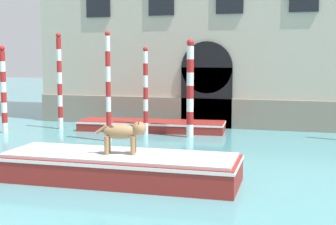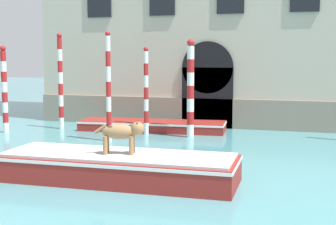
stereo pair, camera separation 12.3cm
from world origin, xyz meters
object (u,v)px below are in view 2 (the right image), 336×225
(mooring_pole_0, at_px, (146,91))
(mooring_pole_3, at_px, (108,86))
(mooring_pole_2, at_px, (4,89))
(dog_on_deck, at_px, (123,132))
(boat_foreground, at_px, (118,166))
(mooring_pole_5, at_px, (60,81))
(mooring_pole_1, at_px, (191,88))
(boat_moored_near_palazzo, at_px, (152,125))

(mooring_pole_0, relative_size, mooring_pole_3, 0.87)
(mooring_pole_2, relative_size, mooring_pole_3, 0.88)
(dog_on_deck, xyz_separation_m, mooring_pole_0, (-1.82, 7.03, 0.52))
(boat_foreground, bearing_deg, mooring_pole_2, 140.87)
(boat_foreground, relative_size, mooring_pole_5, 1.46)
(mooring_pole_1, xyz_separation_m, mooring_pole_5, (-5.94, 0.54, 0.17))
(mooring_pole_3, bearing_deg, boat_moored_near_palazzo, 75.14)
(dog_on_deck, relative_size, mooring_pole_1, 0.33)
(dog_on_deck, xyz_separation_m, boat_moored_near_palazzo, (-1.90, 8.01, -1.03))
(boat_moored_near_palazzo, relative_size, mooring_pole_2, 1.76)
(dog_on_deck, distance_m, mooring_pole_2, 9.56)
(boat_foreground, relative_size, mooring_pole_2, 1.69)
(boat_foreground, height_order, dog_on_deck, dog_on_deck)
(mooring_pole_2, xyz_separation_m, mooring_pole_5, (1.69, 1.60, 0.28))
(mooring_pole_1, relative_size, mooring_pole_5, 0.92)
(mooring_pole_2, bearing_deg, mooring_pole_0, 12.05)
(dog_on_deck, bearing_deg, boat_moored_near_palazzo, 90.33)
(dog_on_deck, height_order, mooring_pole_5, mooring_pole_5)
(mooring_pole_0, bearing_deg, dog_on_deck, -75.48)
(mooring_pole_2, bearing_deg, mooring_pole_1, 7.91)
(mooring_pole_1, relative_size, mooring_pole_2, 1.06)
(mooring_pole_2, relative_size, mooring_pole_5, 0.87)
(boat_moored_near_palazzo, bearing_deg, boat_foreground, -82.54)
(boat_moored_near_palazzo, distance_m, mooring_pole_3, 3.45)
(mooring_pole_0, distance_m, mooring_pole_2, 5.89)
(mooring_pole_0, distance_m, mooring_pole_5, 4.09)
(mooring_pole_0, relative_size, mooring_pole_5, 0.85)
(dog_on_deck, relative_size, mooring_pole_5, 0.30)
(boat_foreground, bearing_deg, dog_on_deck, -6.13)
(mooring_pole_3, bearing_deg, mooring_pole_1, 31.91)
(mooring_pole_5, bearing_deg, mooring_pole_1, -5.22)
(boat_foreground, bearing_deg, boat_moored_near_palazzo, 101.18)
(boat_foreground, xyz_separation_m, mooring_pole_0, (-1.68, 7.02, 1.41))
(boat_moored_near_palazzo, relative_size, mooring_pole_0, 1.79)
(mooring_pole_0, bearing_deg, mooring_pole_1, -5.09)
(boat_foreground, relative_size, mooring_pole_1, 1.60)
(boat_moored_near_palazzo, height_order, mooring_pole_0, mooring_pole_0)
(boat_moored_near_palazzo, bearing_deg, mooring_pole_3, -109.79)
(boat_foreground, bearing_deg, mooring_pole_3, 114.65)
(mooring_pole_1, distance_m, mooring_pole_2, 7.71)
(boat_moored_near_palazzo, height_order, mooring_pole_1, mooring_pole_1)
(mooring_pole_3, bearing_deg, dog_on_deck, -62.93)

